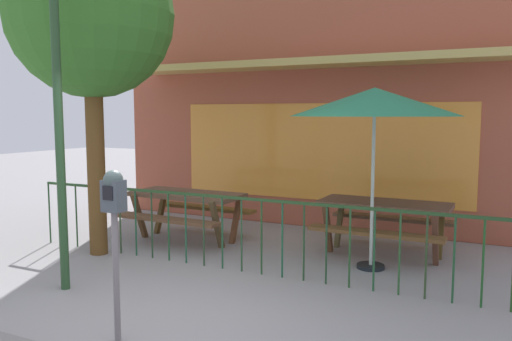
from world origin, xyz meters
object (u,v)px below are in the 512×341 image
at_px(picnic_table_left, 187,203).
at_px(patio_umbrella, 375,103).
at_px(street_lamp, 56,54).
at_px(street_tree, 91,17).
at_px(picnic_table_right, 384,213).
at_px(parking_meter_near, 114,210).

height_order(picnic_table_left, patio_umbrella, patio_umbrella).
bearing_deg(street_lamp, patio_umbrella, 38.02).
height_order(picnic_table_left, street_lamp, street_lamp).
bearing_deg(picnic_table_left, street_tree, -120.05).
height_order(picnic_table_right, street_tree, street_tree).
relative_size(parking_meter_near, street_lamp, 0.37).
relative_size(picnic_table_left, street_tree, 0.41).
bearing_deg(street_tree, patio_umbrella, 15.24).
distance_m(picnic_table_left, parking_meter_near, 3.71).
bearing_deg(patio_umbrella, street_tree, -164.76).
bearing_deg(street_lamp, picnic_table_right, 45.24).
distance_m(picnic_table_right, patio_umbrella, 1.69).
bearing_deg(street_lamp, parking_meter_near, -28.62).
relative_size(patio_umbrella, parking_meter_near, 1.53).
relative_size(patio_umbrella, street_tree, 0.52).
height_order(picnic_table_left, parking_meter_near, parking_meter_near).
xyz_separation_m(picnic_table_left, street_tree, (-0.71, -1.23, 2.74)).
bearing_deg(picnic_table_left, parking_meter_near, -66.09).
xyz_separation_m(picnic_table_left, street_lamp, (0.01, -2.55, 2.06)).
height_order(picnic_table_right, patio_umbrella, patio_umbrella).
xyz_separation_m(picnic_table_right, patio_umbrella, (-0.01, -0.69, 1.54)).
bearing_deg(picnic_table_left, patio_umbrella, -4.13).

